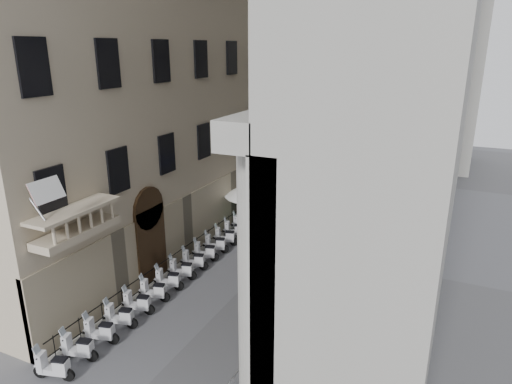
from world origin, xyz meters
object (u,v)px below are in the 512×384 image
at_px(info_kiosk, 246,210).
at_px(pedestrian_b, 338,191).
at_px(pedestrian_a, 310,203).
at_px(scooter_0, 56,379).
at_px(security_tent, 253,186).
at_px(street_lamp, 272,160).

xyz_separation_m(info_kiosk, pedestrian_b, (4.97, 7.99, -0.20)).
height_order(info_kiosk, pedestrian_b, info_kiosk).
bearing_deg(pedestrian_a, scooter_0, 89.71).
relative_size(scooter_0, info_kiosk, 0.76).
height_order(security_tent, street_lamp, street_lamp).
relative_size(street_lamp, info_kiosk, 4.26).
bearing_deg(pedestrian_b, security_tent, 96.65).
bearing_deg(street_lamp, scooter_0, -108.49).
bearing_deg(pedestrian_a, pedestrian_b, -97.90).
bearing_deg(street_lamp, security_tent, -179.37).
distance_m(scooter_0, pedestrian_a, 22.74).
bearing_deg(security_tent, pedestrian_b, 62.60).
bearing_deg(security_tent, scooter_0, -90.34).
relative_size(street_lamp, pedestrian_a, 4.76).
distance_m(scooter_0, info_kiosk, 18.69).
relative_size(info_kiosk, pedestrian_b, 1.24).
distance_m(pedestrian_a, pedestrian_b, 4.31).
bearing_deg(info_kiosk, pedestrian_b, 64.65).
xyz_separation_m(scooter_0, pedestrian_b, (4.34, 26.65, 0.79)).
xyz_separation_m(scooter_0, street_lamp, (1.39, 18.83, 5.01)).
bearing_deg(street_lamp, pedestrian_b, 55.05).
height_order(security_tent, pedestrian_b, security_tent).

